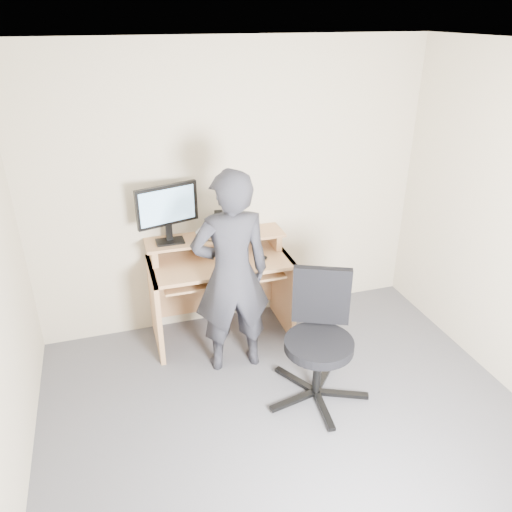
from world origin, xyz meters
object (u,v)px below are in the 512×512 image
office_chair (319,333)px  person (231,274)px  desk (219,277)px  monitor (167,209)px

office_chair → person: size_ratio=0.58×
desk → person: (-0.01, -0.51, 0.29)m
monitor → office_chair: bearing=-66.2°
office_chair → person: 0.80m
person → desk: bearing=-90.4°
office_chair → person: person is taller
office_chair → desk: bearing=141.1°
monitor → office_chair: size_ratio=0.53×
monitor → person: person is taller
monitor → person: bearing=-72.5°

